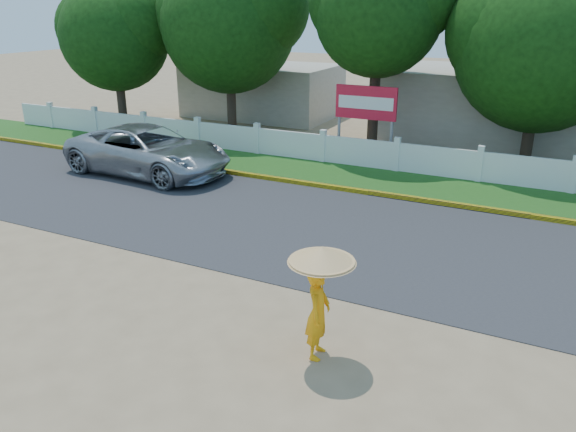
% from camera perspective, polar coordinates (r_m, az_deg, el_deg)
% --- Properties ---
extents(ground, '(120.00, 120.00, 0.00)m').
position_cam_1_polar(ground, '(12.05, -4.27, -8.84)').
color(ground, '#9E8460').
rests_on(ground, ground).
extents(road, '(60.00, 7.00, 0.02)m').
position_cam_1_polar(road, '(15.68, 4.06, -1.51)').
color(road, '#38383A').
rests_on(road, ground).
extents(grass_verge, '(60.00, 3.50, 0.03)m').
position_cam_1_polar(grass_verge, '(20.37, 9.74, 3.54)').
color(grass_verge, '#2D601E').
rests_on(grass_verge, ground).
extents(curb, '(40.00, 0.18, 0.16)m').
position_cam_1_polar(curb, '(18.80, 8.22, 2.37)').
color(curb, yellow).
rests_on(curb, ground).
extents(fence, '(40.00, 0.10, 1.10)m').
position_cam_1_polar(fence, '(21.57, 10.97, 5.90)').
color(fence, silver).
rests_on(fence, ground).
extents(building_near, '(10.00, 6.00, 3.20)m').
position_cam_1_polar(building_near, '(27.42, 21.27, 10.26)').
color(building_near, '#B7AD99').
rests_on(building_near, ground).
extents(building_far, '(8.00, 5.00, 2.80)m').
position_cam_1_polar(building_far, '(32.26, -2.59, 12.64)').
color(building_far, '#B7AD99').
rests_on(building_far, ground).
extents(vehicle, '(6.48, 3.23, 1.76)m').
position_cam_1_polar(vehicle, '(21.41, -14.02, 6.47)').
color(vehicle, '#A0A3A7').
rests_on(vehicle, ground).
extents(monk_with_parasol, '(1.18, 1.18, 2.14)m').
position_cam_1_polar(monk_with_parasol, '(9.72, 3.25, -7.13)').
color(monk_with_parasol, '#FFA00D').
rests_on(monk_with_parasol, ground).
extents(billboard, '(2.50, 0.13, 2.95)m').
position_cam_1_polar(billboard, '(22.74, 7.91, 10.94)').
color(billboard, gray).
rests_on(billboard, ground).
extents(tree_row, '(35.15, 7.82, 8.60)m').
position_cam_1_polar(tree_row, '(23.30, 18.38, 17.29)').
color(tree_row, '#473828').
rests_on(tree_row, ground).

